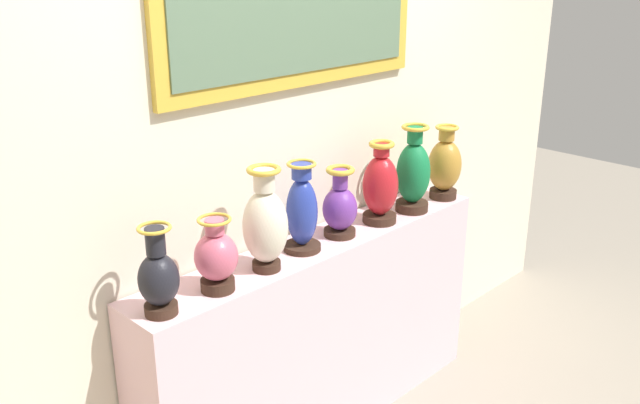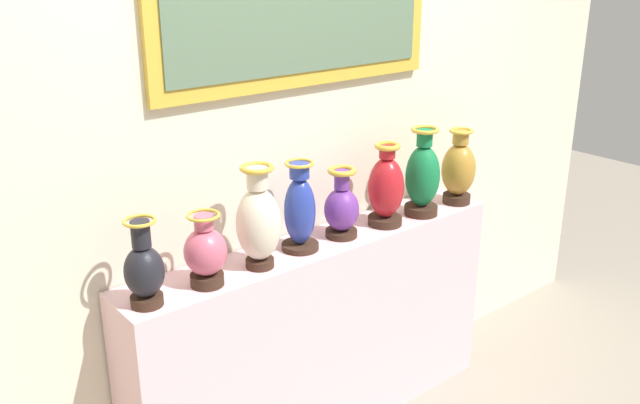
{
  "view_description": "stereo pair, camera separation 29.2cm",
  "coord_description": "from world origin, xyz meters",
  "px_view_note": "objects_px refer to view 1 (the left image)",
  "views": [
    {
      "loc": [
        -1.96,
        -1.92,
        2.13
      ],
      "look_at": [
        0.0,
        0.0,
        1.12
      ],
      "focal_mm": 39.07,
      "sensor_mm": 36.0,
      "label": 1
    },
    {
      "loc": [
        -1.74,
        -2.12,
        2.13
      ],
      "look_at": [
        0.0,
        0.0,
        1.12
      ],
      "focal_mm": 39.07,
      "sensor_mm": 36.0,
      "label": 2
    }
  ],
  "objects_px": {
    "vase_rose": "(216,257)",
    "vase_crimson": "(380,186)",
    "vase_ivory": "(265,224)",
    "vase_ochre": "(445,166)",
    "vase_violet": "(340,207)",
    "vase_onyx": "(158,277)",
    "vase_emerald": "(413,174)",
    "vase_cobalt": "(302,211)"
  },
  "relations": [
    {
      "from": "vase_onyx",
      "to": "vase_cobalt",
      "type": "xyz_separation_m",
      "value": [
        0.72,
        0.04,
        0.03
      ]
    },
    {
      "from": "vase_onyx",
      "to": "vase_emerald",
      "type": "bearing_deg",
      "value": -0.02
    },
    {
      "from": "vase_onyx",
      "to": "vase_rose",
      "type": "xyz_separation_m",
      "value": [
        0.24,
        0.0,
        -0.01
      ]
    },
    {
      "from": "vase_crimson",
      "to": "vase_cobalt",
      "type": "bearing_deg",
      "value": 176.8
    },
    {
      "from": "vase_emerald",
      "to": "vase_onyx",
      "type": "bearing_deg",
      "value": 179.98
    },
    {
      "from": "vase_cobalt",
      "to": "vase_ochre",
      "type": "distance_m",
      "value": 0.94
    },
    {
      "from": "vase_ivory",
      "to": "vase_emerald",
      "type": "relative_size",
      "value": 1.0
    },
    {
      "from": "vase_violet",
      "to": "vase_ochre",
      "type": "relative_size",
      "value": 0.84
    },
    {
      "from": "vase_ochre",
      "to": "vase_violet",
      "type": "bearing_deg",
      "value": 176.99
    },
    {
      "from": "vase_ivory",
      "to": "vase_violet",
      "type": "relative_size",
      "value": 1.35
    },
    {
      "from": "vase_ochre",
      "to": "vase_emerald",
      "type": "bearing_deg",
      "value": 179.52
    },
    {
      "from": "vase_rose",
      "to": "vase_ivory",
      "type": "relative_size",
      "value": 0.68
    },
    {
      "from": "vase_ivory",
      "to": "vase_emerald",
      "type": "distance_m",
      "value": 0.92
    },
    {
      "from": "vase_rose",
      "to": "vase_onyx",
      "type": "bearing_deg",
      "value": -179.59
    },
    {
      "from": "vase_ivory",
      "to": "vase_emerald",
      "type": "height_order",
      "value": "same"
    },
    {
      "from": "vase_violet",
      "to": "vase_emerald",
      "type": "height_order",
      "value": "vase_emerald"
    },
    {
      "from": "vase_violet",
      "to": "vase_ivory",
      "type": "bearing_deg",
      "value": -176.27
    },
    {
      "from": "vase_crimson",
      "to": "vase_violet",
      "type": "bearing_deg",
      "value": 175.28
    },
    {
      "from": "vase_ivory",
      "to": "vase_violet",
      "type": "bearing_deg",
      "value": 3.73
    },
    {
      "from": "vase_rose",
      "to": "vase_cobalt",
      "type": "xyz_separation_m",
      "value": [
        0.47,
        0.04,
        0.04
      ]
    },
    {
      "from": "vase_rose",
      "to": "vase_ivory",
      "type": "distance_m",
      "value": 0.25
    },
    {
      "from": "vase_ivory",
      "to": "vase_emerald",
      "type": "xyz_separation_m",
      "value": [
        0.92,
        -0.01,
        -0.01
      ]
    },
    {
      "from": "vase_ivory",
      "to": "vase_crimson",
      "type": "relative_size",
      "value": 1.1
    },
    {
      "from": "vase_onyx",
      "to": "vase_ivory",
      "type": "relative_size",
      "value": 0.78
    },
    {
      "from": "vase_emerald",
      "to": "vase_ochre",
      "type": "xyz_separation_m",
      "value": [
        0.25,
        -0.0,
        -0.02
      ]
    },
    {
      "from": "vase_rose",
      "to": "vase_emerald",
      "type": "distance_m",
      "value": 1.16
    },
    {
      "from": "vase_violet",
      "to": "vase_crimson",
      "type": "bearing_deg",
      "value": -4.72
    },
    {
      "from": "vase_violet",
      "to": "vase_ochre",
      "type": "xyz_separation_m",
      "value": [
        0.72,
        -0.04,
        0.04
      ]
    },
    {
      "from": "vase_cobalt",
      "to": "vase_ivory",
      "type": "bearing_deg",
      "value": -171.22
    },
    {
      "from": "vase_cobalt",
      "to": "vase_crimson",
      "type": "relative_size",
      "value": 1.0
    },
    {
      "from": "vase_rose",
      "to": "vase_ivory",
      "type": "bearing_deg",
      "value": 0.99
    },
    {
      "from": "vase_ivory",
      "to": "vase_ochre",
      "type": "distance_m",
      "value": 1.17
    },
    {
      "from": "vase_ivory",
      "to": "vase_ochre",
      "type": "height_order",
      "value": "vase_ivory"
    },
    {
      "from": "vase_onyx",
      "to": "vase_cobalt",
      "type": "height_order",
      "value": "vase_cobalt"
    },
    {
      "from": "vase_onyx",
      "to": "vase_ivory",
      "type": "distance_m",
      "value": 0.49
    },
    {
      "from": "vase_violet",
      "to": "vase_ochre",
      "type": "height_order",
      "value": "vase_ochre"
    },
    {
      "from": "vase_ivory",
      "to": "vase_crimson",
      "type": "distance_m",
      "value": 0.7
    },
    {
      "from": "vase_rose",
      "to": "vase_crimson",
      "type": "height_order",
      "value": "vase_crimson"
    },
    {
      "from": "vase_ochre",
      "to": "vase_crimson",
      "type": "bearing_deg",
      "value": 177.88
    },
    {
      "from": "vase_onyx",
      "to": "vase_rose",
      "type": "height_order",
      "value": "vase_onyx"
    },
    {
      "from": "vase_onyx",
      "to": "vase_ivory",
      "type": "bearing_deg",
      "value": 0.7
    },
    {
      "from": "vase_rose",
      "to": "vase_crimson",
      "type": "relative_size",
      "value": 0.75
    }
  ]
}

